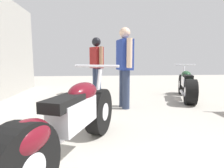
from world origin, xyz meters
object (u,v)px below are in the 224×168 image
at_px(mechanic_with_helmet, 97,61).
at_px(mechanic_in_blue, 125,63).
at_px(motorcycle_black_naked, 187,85).
at_px(motorcycle_maroon_cruiser, 72,123).

bearing_deg(mechanic_with_helmet, mechanic_in_blue, -69.61).
xyz_separation_m(motorcycle_black_naked, mechanic_in_blue, (-1.80, -0.73, 0.60)).
xyz_separation_m(motorcycle_black_naked, mechanic_with_helmet, (-2.39, 0.85, 0.64)).
distance_m(motorcycle_black_naked, mechanic_in_blue, 2.03).
height_order(motorcycle_black_naked, mechanic_with_helmet, mechanic_with_helmet).
relative_size(motorcycle_maroon_cruiser, mechanic_in_blue, 1.17).
bearing_deg(mechanic_with_helmet, motorcycle_maroon_cruiser, -94.41).
bearing_deg(motorcycle_maroon_cruiser, mechanic_with_helmet, 85.59).
bearing_deg(mechanic_in_blue, motorcycle_black_naked, 22.07).
relative_size(mechanic_in_blue, mechanic_with_helmet, 1.01).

